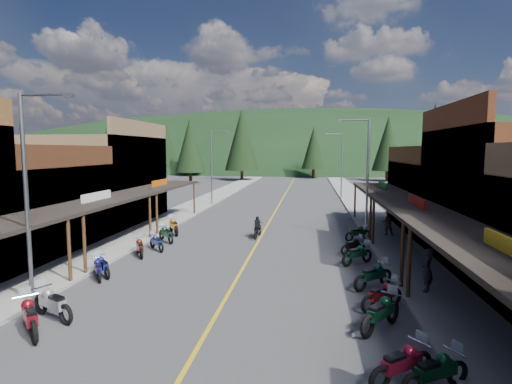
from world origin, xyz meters
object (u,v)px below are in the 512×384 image
at_px(pine_10, 190,145).
at_px(bike_west_7, 102,265).
at_px(bike_east_10, 358,232).
at_px(bike_east_6, 382,294).
at_px(bike_east_4, 402,362).
at_px(rider_on_bike, 258,229).
at_px(pine_3, 314,147).
at_px(bike_west_6, 98,268).
at_px(bike_east_7, 373,274).
at_px(bike_west_11, 174,225).
at_px(bike_west_10, 166,233).
at_px(pine_2, 242,140).
at_px(bike_west_9, 157,241).
at_px(streetlight_3, 341,162).
at_px(bike_east_5, 381,311).
at_px(pedestrian_east_b, 387,222).
at_px(pine_7, 166,145).
at_px(pine_9, 448,147).
at_px(pine_11, 434,141).
at_px(streetlight_0, 29,190).
at_px(shop_west_2, 17,208).
at_px(pine_5, 454,141).
at_px(shop_west_3, 100,180).
at_px(bike_west_8, 140,246).
at_px(pedestrian_east_a, 427,270).
at_px(bike_east_8, 357,253).
at_px(pine_4, 388,143).
at_px(pine_8, 146,150).
at_px(bike_east_3, 436,370).
at_px(bike_west_5, 52,302).
at_px(streetlight_1, 213,164).
at_px(bike_west_4, 29,315).
at_px(pine_0, 108,148).
at_px(pine_1, 191,144).

bearing_deg(pine_10, bike_west_7, -77.43).
distance_m(bike_west_7, bike_east_10, 15.77).
distance_m(bike_east_6, bike_east_10, 11.48).
distance_m(bike_east_4, rider_on_bike, 17.49).
distance_m(pine_3, bike_west_6, 69.60).
bearing_deg(bike_east_7, bike_west_11, -167.83).
height_order(pine_10, bike_west_10, pine_10).
bearing_deg(bike_east_6, pine_2, 154.95).
relative_size(pine_2, rider_on_bike, 6.93).
relative_size(bike_west_7, bike_west_9, 1.02).
distance_m(streetlight_3, bike_west_9, 30.21).
bearing_deg(bike_east_5, pine_2, 141.98).
height_order(bike_east_6, pedestrian_east_b, pedestrian_east_b).
xyz_separation_m(pine_7, pine_10, (14.00, -26.00, -0.45)).
xyz_separation_m(pine_9, pine_11, (-4.00, -7.00, 0.81)).
bearing_deg(bike_west_7, bike_west_10, 40.25).
height_order(streetlight_3, bike_west_11, streetlight_3).
height_order(streetlight_0, bike_west_9, streetlight_0).
distance_m(shop_west_2, pine_5, 85.16).
xyz_separation_m(bike_east_4, bike_east_7, (0.39, 7.17, 0.03)).
xyz_separation_m(shop_west_3, bike_west_8, (7.68, -9.85, -2.95)).
bearing_deg(pedestrian_east_a, pine_9, -176.70).
height_order(bike_west_9, bike_east_8, bike_east_8).
xyz_separation_m(pine_4, pine_8, (-40.00, -20.00, -1.26)).
bearing_deg(streetlight_3, bike_east_5, -92.03).
height_order(pine_8, bike_east_3, pine_8).
xyz_separation_m(bike_east_6, bike_east_7, (0.03, 2.25, 0.04)).
relative_size(bike_west_6, bike_east_10, 0.93).
height_order(bike_west_5, bike_east_8, bike_west_5).
xyz_separation_m(streetlight_1, pedestrian_east_a, (15.05, -24.69, -3.41)).
bearing_deg(pine_5, bike_west_9, -119.85).
bearing_deg(pine_4, bike_west_10, -113.45).
distance_m(bike_west_5, bike_east_10, 18.45).
xyz_separation_m(pine_2, rider_on_bike, (9.82, -50.90, -7.39)).
relative_size(bike_west_9, bike_west_10, 0.90).
xyz_separation_m(bike_west_4, bike_east_7, (11.64, 5.90, -0.03)).
distance_m(shop_west_3, pine_3, 57.59).
bearing_deg(pedestrian_east_a, pine_0, -121.63).
bearing_deg(bike_east_4, streetlight_3, 141.58).
bearing_deg(pine_5, pine_8, -150.26).
height_order(bike_west_4, bike_west_6, bike_west_4).
bearing_deg(bike_west_7, pine_4, 22.80).
bearing_deg(pine_4, shop_west_3, -123.13).
distance_m(shop_west_2, bike_west_11, 9.62).
bearing_deg(pine_0, pine_1, 26.57).
distance_m(pine_2, bike_west_5, 65.52).
relative_size(streetlight_0, streetlight_1, 1.00).
bearing_deg(bike_east_8, bike_west_5, -95.12).
height_order(bike_west_5, bike_east_6, bike_west_5).
relative_size(pine_10, bike_west_5, 5.15).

